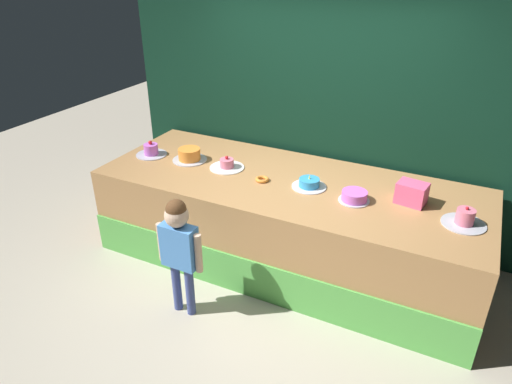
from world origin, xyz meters
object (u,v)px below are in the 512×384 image
Objects in this scene: cake_right at (354,196)px; cake_far_right at (465,219)px; cake_left at (189,155)px; cake_center_left at (227,165)px; pink_box at (412,193)px; cake_center_right at (309,184)px; child_figure at (179,242)px; donut at (262,179)px; cake_far_left at (151,151)px.

cake_far_right is (0.89, 0.01, 0.01)m from cake_right.
cake_center_left is (0.45, 0.00, -0.02)m from cake_left.
pink_box is at bearing 2.54° from cake_center_left.
cake_left is at bearing 178.86° from cake_center_right.
cake_right is at bearing -179.39° from cake_far_right.
child_figure is 1.31m from cake_left.
cake_center_left is (-0.19, 1.12, 0.21)m from child_figure.
child_figure is 2.02m from pink_box.
donut is at bearing -172.09° from pink_box.
donut is 0.48× the size of cake_right.
cake_far_left is at bearing -178.74° from cake_center_right.
pink_box reaches higher than cake_center_right.
cake_far_right is at bearing -1.98° from cake_left.
cake_center_right is at bearing 1.26° from cake_far_left.
child_figure reaches higher than pink_box.
child_figure is 1.16m from cake_center_left.
donut is at bearing 75.64° from child_figure.
pink_box reaches higher than cake_center_left.
cake_right is (1.34, -0.11, 0.01)m from cake_center_left.
cake_right is at bearing -9.61° from cake_center_right.
cake_center_right reaches higher than cake_right.
cake_far_left is at bearing -171.62° from cake_left.
cake_center_right is (1.78, 0.04, -0.01)m from cake_far_left.
cake_far_left is 0.95× the size of cake_far_right.
cake_right is 0.89m from cake_far_right.
cake_left is at bearing 176.73° from cake_right.
cake_far_left reaches higher than cake_far_right.
cake_far_right is (2.23, -0.10, 0.02)m from cake_center_left.
cake_center_left is (-0.45, 0.11, 0.02)m from donut.
cake_center_left is 0.89m from cake_center_right.
pink_box is 1.89× the size of donut.
child_figure is at bearing -60.55° from cake_left.
child_figure reaches higher than cake_right.
cake_far_right is at bearing -0.49° from cake_far_left.
cake_far_left is 1.02× the size of cake_center_right.
cake_far_left is (-1.34, 0.04, 0.03)m from donut.
donut is 0.90m from cake_left.
cake_center_left is at bearing 99.40° from child_figure.
child_figure reaches higher than cake_far_right.
child_figure is at bearing -153.34° from cake_far_right.
child_figure is 3.21× the size of cake_far_right.
child_figure is at bearing -104.36° from donut.
cake_center_left is 1.28× the size of cake_right.
pink_box is at bearing 158.53° from cake_far_right.
cake_right is at bearing 41.43° from child_figure.
child_figure reaches higher than cake_left.
donut is 0.89m from cake_right.
pink_box reaches higher than cake_right.
cake_far_right is at bearing -2.48° from cake_center_left.
cake_center_left reaches higher than cake_left.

